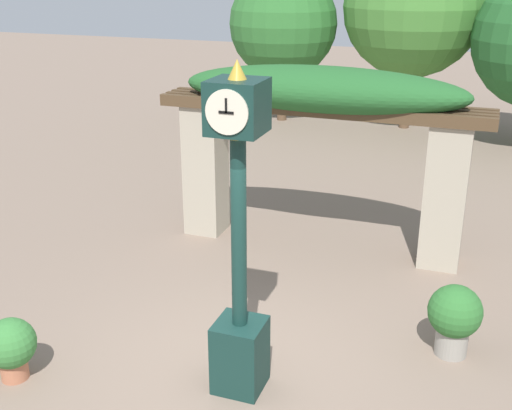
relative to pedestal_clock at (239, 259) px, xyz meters
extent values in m
plane|color=#7F6B5B|center=(-0.19, 0.26, -1.53)|extent=(60.00, 60.00, 0.00)
cube|color=#14332D|center=(0.00, 0.00, -1.13)|extent=(0.51, 0.51, 0.79)
cylinder|color=#14332D|center=(0.00, 0.00, 0.26)|extent=(0.16, 0.16, 2.01)
cylinder|color=gold|center=(0.00, 0.00, 1.29)|extent=(0.25, 0.25, 0.04)
cube|color=#14332D|center=(0.00, 0.00, 1.56)|extent=(0.50, 0.50, 0.50)
cylinder|color=beige|center=(0.00, -0.26, 1.56)|extent=(0.41, 0.02, 0.41)
cylinder|color=beige|center=(0.00, 0.26, 1.56)|extent=(0.41, 0.02, 0.41)
cube|color=black|center=(0.00, -0.27, 1.56)|extent=(0.14, 0.01, 0.02)
cube|color=black|center=(0.00, -0.27, 1.62)|extent=(0.02, 0.01, 0.13)
cone|color=gold|center=(0.00, 0.00, 1.90)|extent=(0.18, 0.18, 0.18)
cube|color=#A89E89|center=(-2.13, 3.89, -0.43)|extent=(0.60, 0.60, 2.20)
cube|color=#A89E89|center=(1.75, 3.89, -0.43)|extent=(0.60, 0.60, 2.20)
cube|color=#4C3823|center=(-0.19, 3.59, 0.76)|extent=(5.07, 0.11, 0.18)
cube|color=#4C3823|center=(-0.19, 3.79, 0.76)|extent=(5.07, 0.11, 0.18)
cube|color=#4C3823|center=(-0.19, 3.99, 0.76)|extent=(5.07, 0.11, 0.18)
cube|color=#4C3823|center=(-0.19, 4.19, 0.76)|extent=(5.07, 0.11, 0.18)
ellipsoid|color=#235B28|center=(-0.19, 3.89, 1.02)|extent=(4.38, 1.20, 0.70)
cylinder|color=gray|center=(2.11, 1.43, -1.36)|extent=(0.38, 0.38, 0.33)
sphere|color=#2D6B2D|center=(2.11, 1.43, -0.96)|extent=(0.63, 0.63, 0.63)
cylinder|color=#B26B4C|center=(-2.41, -0.72, -1.41)|extent=(0.30, 0.30, 0.23)
sphere|color=#387A38|center=(-2.41, -0.72, -1.08)|extent=(0.56, 0.56, 0.56)
cylinder|color=brown|center=(-3.47, 12.26, -0.69)|extent=(0.28, 0.28, 1.67)
sphere|color=#2D6B2D|center=(-3.47, 12.26, 1.21)|extent=(3.03, 3.03, 3.03)
cylinder|color=brown|center=(0.04, 12.53, -0.55)|extent=(0.28, 0.28, 1.96)
sphere|color=#427F33|center=(0.04, 12.53, 1.73)|extent=(3.70, 3.70, 3.70)
camera|label=1|loc=(2.16, -5.44, 2.80)|focal=45.00mm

